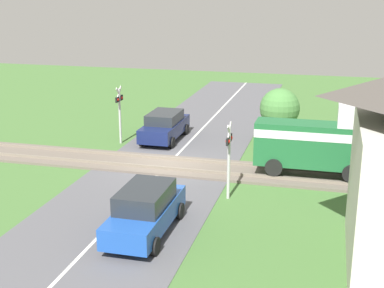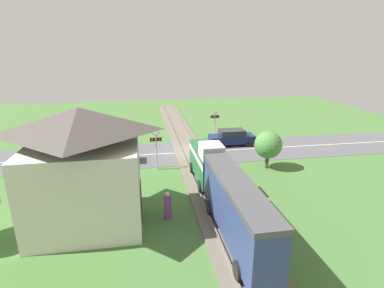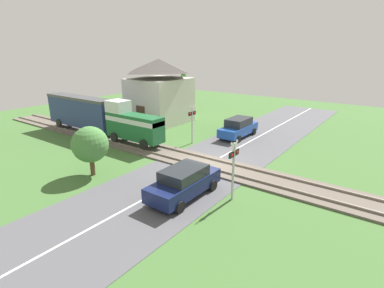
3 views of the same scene
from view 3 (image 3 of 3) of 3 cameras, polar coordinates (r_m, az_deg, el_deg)
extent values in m
plane|color=#426B33|center=(19.69, 2.96, -3.99)|extent=(60.00, 60.00, 0.00)
cube|color=#515156|center=(19.68, 2.96, -3.96)|extent=(48.00, 6.40, 0.02)
cube|color=silver|center=(19.68, 2.96, -3.93)|extent=(48.00, 0.12, 0.00)
cube|color=#665B51|center=(19.67, 2.96, -3.82)|extent=(2.80, 48.00, 0.12)
cube|color=slate|center=(19.06, 1.78, -4.13)|extent=(0.10, 48.00, 0.12)
cube|color=slate|center=(20.19, 4.09, -2.90)|extent=(0.10, 48.00, 0.12)
cube|color=#1E6033|center=(23.37, -10.90, 3.27)|extent=(1.35, 5.06, 1.90)
cube|color=silver|center=(23.24, -10.98, 4.52)|extent=(1.37, 5.06, 0.36)
cube|color=silver|center=(24.34, -13.90, 7.03)|extent=(1.35, 1.62, 0.90)
cylinder|color=black|center=(22.02, -9.22, -0.10)|extent=(0.14, 0.76, 0.76)
cylinder|color=black|center=(23.00, -6.69, 0.79)|extent=(0.14, 0.76, 0.76)
cylinder|color=black|center=(24.35, -14.63, 1.28)|extent=(0.14, 0.76, 0.76)
cylinder|color=black|center=(25.24, -12.12, 2.04)|extent=(0.14, 0.76, 0.76)
cube|color=navy|center=(28.64, -20.50, 5.63)|extent=(1.35, 7.92, 2.40)
cube|color=#47474C|center=(28.42, -20.79, 8.23)|extent=(1.41, 7.92, 0.24)
cylinder|color=black|center=(26.46, -18.42, 2.24)|extent=(0.14, 0.76, 0.76)
cylinder|color=black|center=(27.29, -15.99, 2.92)|extent=(0.14, 0.76, 0.76)
cylinder|color=black|center=(30.65, -24.03, 3.64)|extent=(0.14, 0.76, 0.76)
cylinder|color=black|center=(31.36, -21.78, 4.21)|extent=(0.14, 0.76, 0.76)
cube|color=#141E4C|center=(15.38, -1.51, -7.74)|extent=(4.37, 1.70, 0.73)
cube|color=#23282D|center=(15.12, -1.53, -5.56)|extent=(2.40, 1.56, 0.55)
cylinder|color=black|center=(17.03, -0.84, -6.47)|extent=(0.60, 0.18, 0.60)
cylinder|color=black|center=(16.16, 4.02, -7.90)|extent=(0.60, 0.18, 0.60)
cylinder|color=black|center=(15.08, -7.44, -9.99)|extent=(0.60, 0.18, 0.60)
cylinder|color=black|center=(14.10, -2.30, -11.96)|extent=(0.60, 0.18, 0.60)
cube|color=#1E4CA8|center=(25.93, 8.81, 2.73)|extent=(4.41, 1.62, 0.72)
cube|color=#23282D|center=(25.77, 8.89, 4.20)|extent=(2.43, 1.49, 0.64)
cylinder|color=black|center=(24.44, 8.90, 0.93)|extent=(0.60, 0.18, 0.60)
cylinder|color=black|center=(25.19, 5.62, 1.57)|extent=(0.60, 0.18, 0.60)
cylinder|color=black|center=(26.94, 11.73, 2.35)|extent=(0.60, 0.18, 0.60)
cylinder|color=black|center=(27.62, 8.67, 2.90)|extent=(0.60, 0.18, 0.60)
cylinder|color=#B7B7B7|center=(14.90, 7.84, -5.28)|extent=(0.12, 0.12, 2.99)
cube|color=black|center=(14.56, 8.00, -1.81)|extent=(0.90, 0.08, 0.28)
sphere|color=red|center=(14.33, 7.48, -2.10)|extent=(0.18, 0.18, 0.18)
sphere|color=red|center=(14.78, 8.50, -1.52)|extent=(0.18, 0.18, 0.18)
cube|color=silver|center=(14.47, 8.05, -0.73)|extent=(0.72, 0.04, 0.72)
cube|color=silver|center=(14.47, 8.05, -0.73)|extent=(0.72, 0.04, 0.72)
cylinder|color=#B7B7B7|center=(23.66, 0.01, 3.59)|extent=(0.12, 0.12, 2.99)
cube|color=black|center=(23.44, 0.01, 5.86)|extent=(0.90, 0.08, 0.28)
sphere|color=red|center=(23.66, 0.40, 5.97)|extent=(0.18, 0.18, 0.18)
sphere|color=red|center=(23.23, -0.38, 5.75)|extent=(0.18, 0.18, 0.18)
cube|color=silver|center=(23.39, 0.01, 6.55)|extent=(0.72, 0.04, 0.72)
cube|color=silver|center=(23.39, 0.01, 6.55)|extent=(0.72, 0.04, 0.72)
cube|color=beige|center=(30.85, -6.16, 8.21)|extent=(5.48, 4.91, 4.45)
pyramid|color=#47423D|center=(30.47, -6.38, 14.67)|extent=(5.92, 5.30, 1.25)
cube|color=#472D1E|center=(29.12, -9.73, 5.14)|extent=(0.06, 1.10, 2.10)
cylinder|color=#7F3D84|center=(28.49, -12.15, 3.95)|extent=(0.40, 0.40, 1.36)
sphere|color=beige|center=(28.31, -12.26, 5.53)|extent=(0.25, 0.25, 0.25)
cylinder|color=brown|center=(35.63, -1.55, 7.48)|extent=(0.24, 0.24, 1.87)
cone|color=#477F3D|center=(35.26, -1.58, 11.57)|extent=(2.71, 2.71, 3.25)
cylinder|color=brown|center=(18.95, -18.42, -4.15)|extent=(0.28, 0.28, 1.02)
sphere|color=#477F3D|center=(18.49, -18.84, -0.08)|extent=(2.14, 2.14, 2.14)
camera|label=1|loc=(41.86, 12.59, 18.44)|focal=50.00mm
camera|label=2|loc=(40.46, -26.55, 18.39)|focal=28.00mm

